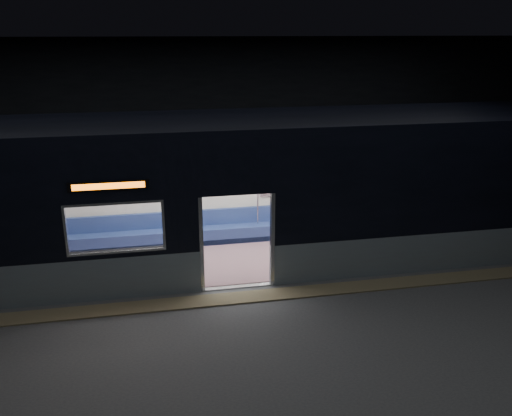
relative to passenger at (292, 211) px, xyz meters
name	(u,v)px	position (x,y,z in m)	size (l,w,h in m)	color
station_floor	(247,312)	(-1.83, -3.55, -0.78)	(24.00, 14.00, 0.01)	#47494C
station_envelope	(246,122)	(-1.83, -3.55, 2.89)	(24.00, 14.00, 5.00)	black
tactile_strip	(242,298)	(-1.83, -3.00, -0.76)	(22.80, 0.50, 0.03)	#8C7F59
metro_car	(226,185)	(-1.83, -1.00, 1.08)	(18.00, 3.04, 3.35)	gray
passenger	(292,211)	(0.00, 0.00, 0.00)	(0.38, 0.65, 1.30)	black
handbag	(294,217)	(-0.01, -0.21, -0.11)	(0.25, 0.21, 0.13)	black
transit_map	(279,183)	(-0.28, 0.31, 0.67)	(0.90, 0.03, 0.59)	white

